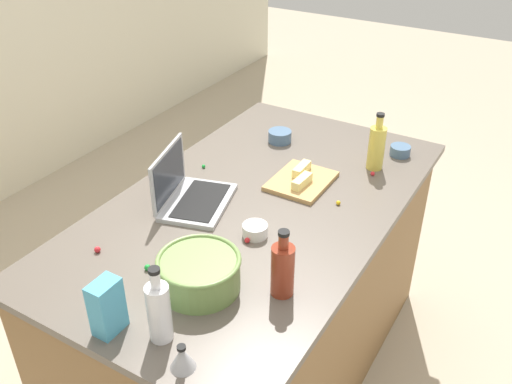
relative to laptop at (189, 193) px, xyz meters
name	(u,v)px	position (x,y,z in m)	size (l,w,h in m)	color
ground_plane	(256,365)	(0.13, -0.22, -0.95)	(12.00, 12.00, 0.00)	#B7A88E
island_counter	(256,292)	(0.13, -0.22, -0.50)	(1.72, 0.99, 0.90)	olive
laptop	(189,193)	(0.00, 0.00, 0.00)	(0.36, 0.31, 0.22)	#B7B7BC
mixing_bowl_large	(199,272)	(-0.37, -0.32, 0.01)	(0.26, 0.26, 0.11)	#72934C
bottle_soy	(283,269)	(-0.26, -0.55, 0.05)	(0.07, 0.07, 0.23)	maroon
bottle_oil	(377,147)	(0.62, -0.51, 0.05)	(0.07, 0.07, 0.25)	#DBC64C
bottle_vinegar	(159,311)	(-0.59, -0.35, 0.05)	(0.07, 0.07, 0.24)	white
cutting_board	(301,181)	(0.35, -0.30, -0.04)	(0.27, 0.22, 0.02)	tan
butter_stick_left	(302,181)	(0.31, -0.32, -0.01)	(0.11, 0.04, 0.04)	#F4E58C
butter_stick_right	(302,169)	(0.40, -0.28, -0.01)	(0.11, 0.04, 0.04)	#F4E58C
ramekin_small	(400,151)	(0.79, -0.57, -0.02)	(0.09, 0.09, 0.04)	slate
ramekin_medium	(255,230)	(-0.05, -0.32, -0.02)	(0.09, 0.09, 0.04)	white
ramekin_wide	(280,136)	(0.64, -0.05, -0.02)	(0.11, 0.11, 0.05)	slate
kitchen_timer	(182,358)	(-0.65, -0.46, -0.01)	(0.07, 0.07, 0.08)	#B2B2B7
candy_bag	(107,307)	(-0.65, -0.20, 0.04)	(0.09, 0.06, 0.17)	#4CA5CC
candy_0	(204,166)	(0.25, 0.11, -0.04)	(0.02, 0.02, 0.02)	green
candy_1	(147,267)	(-0.39, -0.12, -0.04)	(0.02, 0.02, 0.02)	green
candy_2	(286,131)	(0.74, -0.02, -0.04)	(0.02, 0.02, 0.02)	orange
candy_3	(97,250)	(-0.40, 0.08, -0.04)	(0.02, 0.02, 0.02)	red
candy_4	(338,203)	(0.28, -0.50, -0.04)	(0.02, 0.02, 0.02)	yellow
candy_5	(247,240)	(-0.10, -0.32, -0.04)	(0.02, 0.02, 0.02)	red
candy_6	(373,174)	(0.56, -0.53, -0.04)	(0.02, 0.02, 0.02)	red
candy_7	(109,326)	(-0.64, -0.20, -0.04)	(0.02, 0.02, 0.02)	#CC3399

